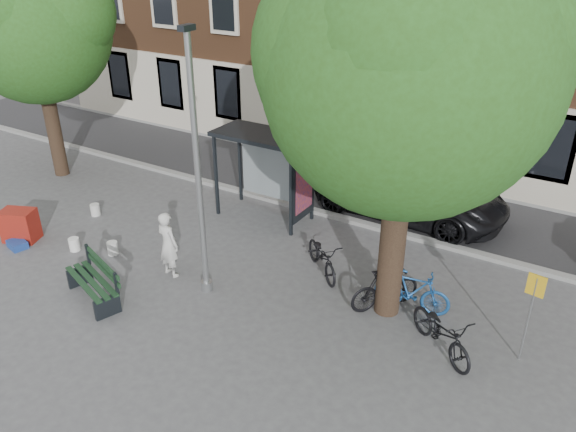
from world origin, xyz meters
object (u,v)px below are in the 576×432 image
(red_stand, at_px, (20,225))
(bus_shelter, at_px, (277,158))
(bench, at_px, (94,282))
(notice_sign, at_px, (533,299))
(bike_b, at_px, (412,291))
(lamppost, at_px, (199,184))
(painter, at_px, (168,244))
(bike_a, at_px, (322,256))
(bike_c, at_px, (442,332))
(bike_d, at_px, (385,288))
(car_dark, at_px, (411,191))

(red_stand, bearing_deg, bus_shelter, 42.25)
(bench, relative_size, notice_sign, 0.99)
(bike_b, bearing_deg, notice_sign, -108.00)
(bench, bearing_deg, lamppost, 58.81)
(bus_shelter, bearing_deg, painter, -98.34)
(painter, height_order, bike_a, painter)
(red_stand, bearing_deg, painter, 9.89)
(lamppost, relative_size, bike_a, 3.35)
(bike_c, xyz_separation_m, notice_sign, (1.45, 0.62, 0.96))
(bench, bearing_deg, bike_b, 47.00)
(painter, xyz_separation_m, bike_b, (5.66, 1.71, -0.35))
(bench, bearing_deg, bike_c, 36.80)
(bike_a, bearing_deg, bike_d, -64.39)
(lamppost, height_order, car_dark, lamppost)
(bike_b, bearing_deg, painter, 98.17)
(bike_a, bearing_deg, car_dark, 32.18)
(bike_b, xyz_separation_m, car_dark, (-1.78, 4.63, 0.27))
(bike_a, height_order, red_stand, bike_a)
(bike_a, xyz_separation_m, bike_b, (2.46, -0.33, 0.04))
(bike_b, xyz_separation_m, bike_d, (-0.56, -0.20, 0.00))
(bench, relative_size, bike_d, 1.15)
(bike_c, height_order, car_dark, car_dark)
(bike_b, relative_size, notice_sign, 0.86)
(painter, relative_size, notice_sign, 0.86)
(lamppost, relative_size, bus_shelter, 2.14)
(lamppost, xyz_separation_m, notice_sign, (6.92, 1.37, -1.32))
(lamppost, distance_m, notice_sign, 7.18)
(bus_shelter, distance_m, bike_d, 5.36)
(bus_shelter, relative_size, bike_b, 1.66)
(bench, height_order, bike_d, bike_d)
(bike_d, bearing_deg, bike_a, 21.07)
(bike_d, bearing_deg, bike_c, -171.14)
(lamppost, relative_size, bike_c, 3.21)
(bike_c, bearing_deg, painter, 132.67)
(bike_c, distance_m, car_dark, 6.32)
(lamppost, xyz_separation_m, painter, (-1.20, 0.07, -1.92))
(car_dark, relative_size, red_stand, 6.31)
(bike_b, bearing_deg, car_dark, 12.39)
(lamppost, relative_size, car_dark, 1.08)
(bike_a, xyz_separation_m, red_stand, (-7.97, -2.87, -0.03))
(bus_shelter, distance_m, bike_b, 5.75)
(painter, height_order, bench, painter)
(red_stand, bearing_deg, bike_d, 13.33)
(bus_shelter, bearing_deg, red_stand, -137.75)
(car_dark, bearing_deg, bike_b, -157.66)
(lamppost, bearing_deg, bike_b, 21.73)
(bench, relative_size, bike_b, 1.15)
(car_dark, bearing_deg, notice_sign, -138.62)
(painter, bearing_deg, bus_shelter, -90.17)
(painter, distance_m, bike_d, 5.33)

